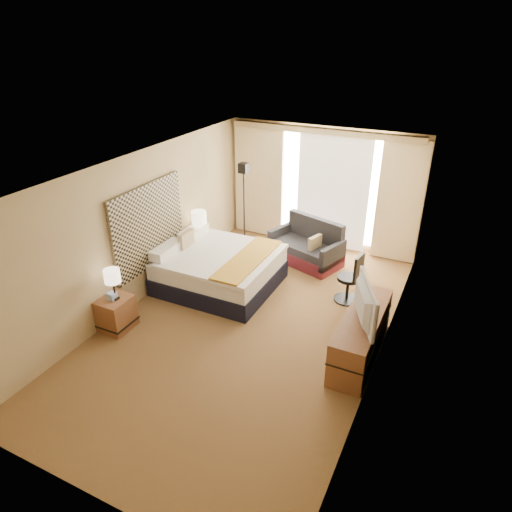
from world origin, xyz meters
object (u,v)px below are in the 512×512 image
at_px(loveseat, 307,248).
at_px(television, 359,303).
at_px(bed, 219,269).
at_px(lamp_left, 112,277).
at_px(nightstand_left, 116,313).
at_px(nightstand_right, 200,251).
at_px(floor_lamp, 244,190).
at_px(lamp_right, 199,218).
at_px(media_dresser, 361,335).
at_px(desk_chair, 351,280).

bearing_deg(loveseat, television, -39.46).
xyz_separation_m(bed, lamp_left, (-0.77, -1.90, 0.60)).
relative_size(nightstand_left, loveseat, 0.34).
height_order(nightstand_right, floor_lamp, floor_lamp).
height_order(bed, lamp_right, lamp_right).
bearing_deg(bed, loveseat, 55.52).
distance_m(bed, floor_lamp, 1.95).
xyz_separation_m(nightstand_right, bed, (0.81, -0.60, 0.08)).
relative_size(nightstand_left, lamp_right, 0.89).
distance_m(nightstand_left, media_dresser, 3.85).
relative_size(desk_chair, lamp_right, 1.51).
xyz_separation_m(media_dresser, desk_chair, (-0.54, 1.40, 0.07)).
relative_size(desk_chair, lamp_left, 1.77).
relative_size(nightstand_right, loveseat, 0.34).
distance_m(bed, television, 3.09).
bearing_deg(television, nightstand_left, 78.61).
height_order(loveseat, floor_lamp, floor_lamp).
bearing_deg(television, desk_chair, -7.57).
bearing_deg(floor_lamp, loveseat, 0.21).
bearing_deg(lamp_left, television, 13.36).
xyz_separation_m(lamp_right, television, (3.61, -1.62, -0.03)).
height_order(nightstand_right, desk_chair, desk_chair).
height_order(lamp_right, television, television).
relative_size(bed, lamp_right, 3.26).
bearing_deg(floor_lamp, television, -40.35).
xyz_separation_m(floor_lamp, lamp_left, (-0.46, -3.54, -0.39)).
distance_m(bed, lamp_right, 1.17).
xyz_separation_m(media_dresser, lamp_left, (-3.67, -1.05, 0.61)).
bearing_deg(bed, nightstand_left, -113.07).
bearing_deg(nightstand_left, bed, 66.93).
bearing_deg(nightstand_right, nightstand_left, -90.00).
bearing_deg(desk_chair, lamp_left, -133.99).
xyz_separation_m(floor_lamp, television, (3.16, -2.68, -0.35)).
relative_size(loveseat, lamp_left, 3.05).
relative_size(nightstand_left, bed, 0.27).
height_order(media_dresser, bed, bed).
distance_m(nightstand_left, floor_lamp, 3.74).
height_order(loveseat, television, television).
distance_m(nightstand_right, desk_chair, 3.17).
xyz_separation_m(bed, lamp_right, (-0.77, 0.58, 0.67)).
xyz_separation_m(nightstand_left, lamp_left, (0.03, 0.00, 0.68)).
distance_m(nightstand_left, lamp_left, 0.68).
bearing_deg(lamp_left, desk_chair, 37.96).
distance_m(nightstand_left, lamp_right, 2.60).
distance_m(media_dresser, lamp_right, 3.99).
bearing_deg(bed, nightstand_right, 143.45).
distance_m(media_dresser, television, 0.68).
height_order(desk_chair, lamp_right, lamp_right).
height_order(media_dresser, loveseat, loveseat).
xyz_separation_m(nightstand_left, lamp_right, (0.04, 2.48, 0.75)).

